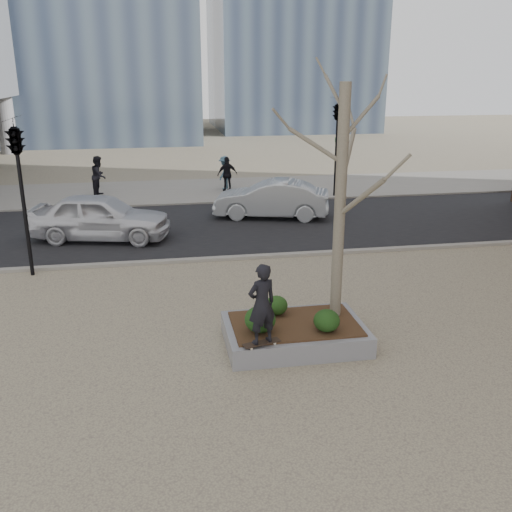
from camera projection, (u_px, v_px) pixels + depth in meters
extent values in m
plane|color=tan|center=(249.00, 347.00, 12.33)|extent=(120.00, 120.00, 0.00)
cube|color=black|center=(207.00, 227.00, 21.68)|extent=(60.00, 8.00, 0.02)
cube|color=gray|center=(194.00, 190.00, 28.23)|extent=(60.00, 6.00, 0.02)
cube|color=gray|center=(294.00, 334.00, 12.42)|extent=(3.00, 2.00, 0.45)
cube|color=#382314|center=(295.00, 324.00, 12.35)|extent=(2.70, 1.70, 0.04)
ellipsoid|color=#1A3D13|center=(260.00, 319.00, 11.85)|extent=(0.65, 0.65, 0.55)
ellipsoid|color=#163C13|center=(276.00, 305.00, 12.71)|extent=(0.51, 0.51, 0.43)
ellipsoid|color=#153611|center=(327.00, 321.00, 11.89)|extent=(0.55, 0.55, 0.47)
imported|color=black|center=(262.00, 304.00, 11.13)|extent=(0.70, 0.58, 1.66)
imported|color=silver|center=(100.00, 217.00, 19.83)|extent=(5.10, 2.97, 1.63)
imported|color=#A7ABAF|center=(271.00, 199.00, 22.84)|extent=(4.83, 2.77, 1.50)
imported|color=black|center=(99.00, 176.00, 26.87)|extent=(0.89, 1.04, 1.85)
imported|color=#426478|center=(225.00, 172.00, 28.36)|extent=(1.03, 1.21, 1.62)
imported|color=black|center=(227.00, 174.00, 27.68)|extent=(1.04, 0.57, 1.69)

